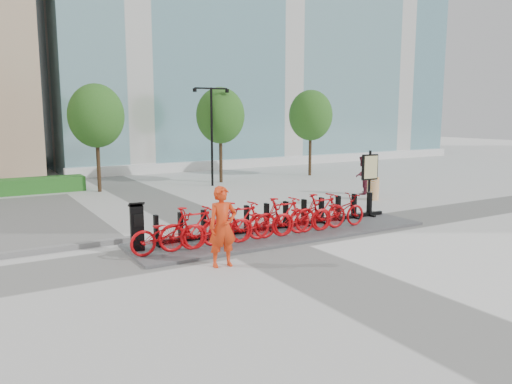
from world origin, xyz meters
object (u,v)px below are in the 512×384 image
bike_0 (168,233)px  kiosk (137,227)px  worker_red (223,227)px  map_sign (370,170)px  pedestrian (362,175)px  construction_barrel (373,188)px

bike_0 → kiosk: (-0.60, 0.68, 0.10)m
worker_red → map_sign: size_ratio=0.88×
bike_0 → pedestrian: 12.45m
bike_0 → worker_red: (0.83, -1.54, 0.38)m
bike_0 → worker_red: size_ratio=1.02×
kiosk → construction_barrel: kiosk is taller
bike_0 → construction_barrel: bike_0 is taller
construction_barrel → map_sign: bearing=-139.1°
kiosk → pedestrian: 12.75m
worker_red → pedestrian: worker_red is taller
pedestrian → map_sign: size_ratio=0.79×
construction_barrel → kiosk: bearing=-165.1°
kiosk → pedestrian: size_ratio=0.74×
worker_red → construction_barrel: bearing=33.2°
pedestrian → map_sign: 3.13m
worker_red → kiosk: bearing=128.2°
pedestrian → kiosk: bearing=-12.7°
kiosk → pedestrian: (11.98, 4.36, 0.18)m
bike_0 → pedestrian: bearing=-66.1°
map_sign → construction_barrel: bearing=44.9°
construction_barrel → map_sign: size_ratio=0.44×
bike_0 → kiosk: kiosk is taller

